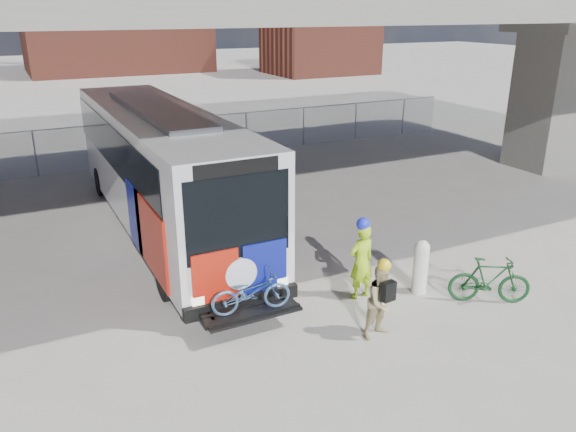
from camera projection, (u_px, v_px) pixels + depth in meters
ground at (286, 267)px, 14.44m from camera, size 160.00×160.00×0.00m
bus at (160, 160)px, 16.34m from camera, size 2.67×12.95×3.69m
chainlink_fence at (160, 129)px, 23.98m from camera, size 30.00×0.06×30.00m
brick_buildings at (70, 18)px, 53.42m from camera, size 54.00×22.00×12.00m
bollard at (421, 265)px, 12.95m from camera, size 0.34×0.34×1.31m
cyclist_hivis at (362, 260)px, 12.65m from camera, size 0.68×0.47×1.95m
cyclist_tan at (382, 300)px, 11.17m from camera, size 0.81×0.66×1.70m
bike_parked at (490, 280)px, 12.56m from camera, size 1.81×1.39×1.09m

